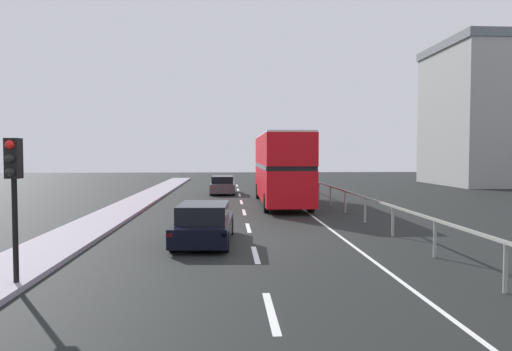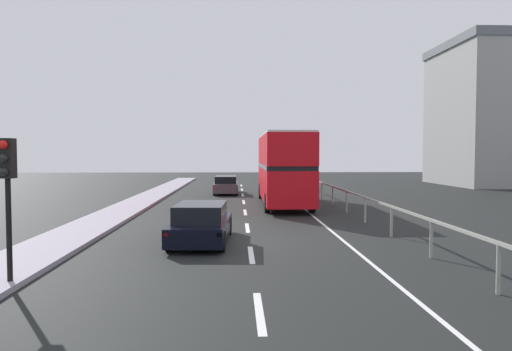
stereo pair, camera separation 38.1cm
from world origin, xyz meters
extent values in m
cube|color=black|center=(0.00, 0.00, -0.05)|extent=(73.37, 120.00, 0.10)
cube|color=gray|center=(-6.39, 0.00, 0.07)|extent=(2.15, 80.00, 0.14)
cube|color=silver|center=(0.00, -7.67, 0.00)|extent=(0.16, 2.43, 0.01)
cube|color=silver|center=(0.00, -2.55, 0.00)|extent=(0.16, 2.43, 0.01)
cube|color=silver|center=(0.00, 2.57, 0.00)|extent=(0.16, 2.43, 0.01)
cube|color=silver|center=(0.00, 7.69, 0.00)|extent=(0.16, 2.43, 0.01)
cube|color=silver|center=(0.00, 12.81, 0.00)|extent=(0.16, 2.43, 0.01)
cube|color=silver|center=(0.00, 17.93, 0.00)|extent=(0.16, 2.43, 0.01)
cube|color=silver|center=(0.00, 23.05, 0.00)|extent=(0.16, 2.43, 0.01)
cube|color=silver|center=(0.00, 28.17, 0.00)|extent=(0.16, 2.43, 0.01)
cube|color=silver|center=(3.28, 9.00, 0.00)|extent=(0.12, 46.00, 0.01)
cube|color=gray|center=(5.19, 9.00, 1.11)|extent=(0.08, 42.00, 0.08)
cylinder|color=gray|center=(5.19, -6.75, 0.55)|extent=(0.10, 0.10, 1.11)
cylinder|color=gray|center=(5.19, -3.25, 0.55)|extent=(0.10, 0.10, 1.11)
cylinder|color=gray|center=(5.19, 0.25, 0.55)|extent=(0.10, 0.10, 1.11)
cylinder|color=gray|center=(5.19, 3.75, 0.55)|extent=(0.10, 0.10, 1.11)
cylinder|color=gray|center=(5.19, 7.25, 0.55)|extent=(0.10, 0.10, 1.11)
cylinder|color=gray|center=(5.19, 10.75, 0.55)|extent=(0.10, 0.10, 1.11)
cylinder|color=gray|center=(5.19, 14.25, 0.55)|extent=(0.10, 0.10, 1.11)
cylinder|color=gray|center=(5.19, 17.75, 0.55)|extent=(0.10, 0.10, 1.11)
cylinder|color=gray|center=(5.19, 21.25, 0.55)|extent=(0.10, 0.10, 1.11)
cylinder|color=gray|center=(5.19, 24.75, 0.55)|extent=(0.10, 0.10, 1.11)
cylinder|color=gray|center=(5.19, 28.25, 0.55)|extent=(0.10, 0.10, 1.11)
cube|color=red|center=(2.32, 11.18, 1.27)|extent=(2.59, 10.64, 1.83)
cube|color=black|center=(2.32, 11.18, 2.30)|extent=(2.61, 10.21, 0.24)
cube|color=red|center=(2.32, 11.18, 3.25)|extent=(2.59, 10.64, 1.65)
cube|color=silver|center=(2.32, 11.18, 4.13)|extent=(2.54, 10.43, 0.10)
cube|color=black|center=(2.36, 16.47, 1.36)|extent=(2.26, 0.06, 1.28)
cube|color=yellow|center=(2.36, 16.47, 3.66)|extent=(1.50, 0.05, 0.28)
cylinder|color=black|center=(1.20, 15.10, 0.50)|extent=(0.29, 1.00, 1.00)
cylinder|color=black|center=(3.50, 15.08, 0.50)|extent=(0.29, 1.00, 1.00)
cylinder|color=black|center=(1.14, 7.48, 0.50)|extent=(0.29, 1.00, 1.00)
cylinder|color=black|center=(3.44, 7.47, 0.50)|extent=(0.29, 1.00, 1.00)
cube|color=black|center=(-1.63, -0.49, 0.48)|extent=(2.03, 4.52, 0.60)
cube|color=black|center=(-1.64, -0.71, 1.07)|extent=(1.71, 2.52, 0.57)
cube|color=red|center=(-2.54, -2.64, 0.63)|extent=(0.16, 0.07, 0.12)
cube|color=red|center=(-0.94, -2.72, 0.63)|extent=(0.16, 0.07, 0.12)
cylinder|color=black|center=(-2.37, 1.07, 0.32)|extent=(0.23, 0.65, 0.64)
cylinder|color=black|center=(-0.74, 0.99, 0.32)|extent=(0.23, 0.65, 0.64)
cylinder|color=black|center=(-2.53, -1.97, 0.32)|extent=(0.23, 0.65, 0.64)
cylinder|color=black|center=(-0.89, -2.05, 0.32)|extent=(0.23, 0.65, 0.64)
cylinder|color=black|center=(-5.58, -5.74, 1.76)|extent=(0.12, 0.12, 3.24)
cube|color=black|center=(-5.58, -5.74, 2.93)|extent=(0.30, 0.30, 0.90)
sphere|color=red|center=(-5.58, -5.91, 3.23)|extent=(0.20, 0.20, 0.20)
sphere|color=black|center=(-5.58, -5.91, 2.93)|extent=(0.20, 0.20, 0.20)
sphere|color=black|center=(-5.58, -5.91, 2.63)|extent=(0.20, 0.20, 0.20)
cube|color=#49454A|center=(-1.25, 19.10, 0.50)|extent=(1.79, 4.54, 0.65)
cube|color=black|center=(-1.25, 18.87, 1.09)|extent=(1.57, 2.50, 0.53)
cube|color=red|center=(-2.04, 16.86, 0.66)|extent=(0.16, 0.06, 0.12)
cube|color=red|center=(-0.46, 16.86, 0.66)|extent=(0.16, 0.06, 0.12)
cylinder|color=black|center=(-2.07, 20.66, 0.32)|extent=(0.20, 0.64, 0.64)
cylinder|color=black|center=(-0.45, 20.67, 0.32)|extent=(0.20, 0.64, 0.64)
cylinder|color=black|center=(-2.06, 17.53, 0.32)|extent=(0.20, 0.64, 0.64)
cylinder|color=black|center=(-0.44, 17.53, 0.32)|extent=(0.20, 0.64, 0.64)
camera|label=1|loc=(-0.81, -16.51, 3.03)|focal=33.02mm
camera|label=2|loc=(-0.43, -16.52, 3.03)|focal=33.02mm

